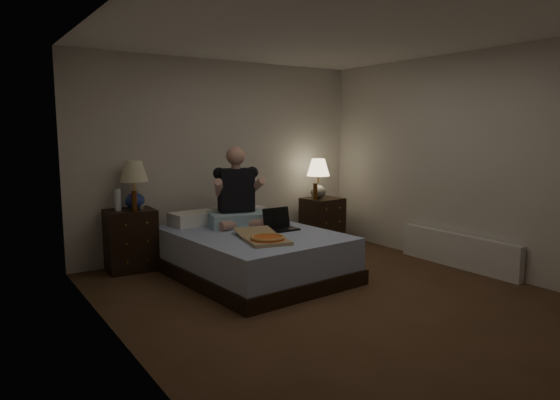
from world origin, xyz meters
TOP-DOWN VIEW (x-y plane):
  - floor at (0.00, 0.00)m, footprint 4.00×4.50m
  - ceiling at (0.00, 0.00)m, footprint 4.00×4.50m
  - wall_back at (0.00, 2.25)m, footprint 4.00×0.00m
  - wall_left at (-2.00, 0.00)m, footprint 0.00×4.50m
  - wall_right at (2.00, 0.00)m, footprint 0.00×4.50m
  - bed at (-0.27, 1.06)m, footprint 1.63×2.09m
  - nightstand_left at (-1.32, 2.05)m, footprint 0.57×0.52m
  - nightstand_right at (1.38, 1.88)m, footprint 0.52×0.48m
  - lamp_left at (-1.25, 2.05)m, footprint 0.40×0.40m
  - lamp_right at (1.32, 1.91)m, footprint 0.37×0.37m
  - water_bottle at (-1.45, 2.04)m, footprint 0.07×0.07m
  - soda_can at (-1.20, 2.00)m, footprint 0.07×0.07m
  - beer_bottle_left at (-1.30, 1.92)m, footprint 0.06×0.06m
  - beer_bottle_right at (1.20, 1.82)m, footprint 0.06×0.06m
  - person at (-0.23, 1.45)m, footprint 0.77×0.66m
  - laptop at (0.06, 0.95)m, footprint 0.34×0.28m
  - pizza_box at (-0.41, 0.50)m, footprint 0.55×0.83m
  - radiator at (1.93, 0.00)m, footprint 0.10×1.60m

SIDE VIEW (x-z plane):
  - floor at x=0.00m, z-range 0.00..0.00m
  - radiator at x=1.93m, z-range 0.00..0.40m
  - bed at x=-0.27m, z-range 0.00..0.50m
  - nightstand_right at x=1.38m, z-range 0.00..0.65m
  - nightstand_left at x=-1.32m, z-range 0.00..0.71m
  - pizza_box at x=-0.41m, z-range 0.50..0.58m
  - laptop at x=0.06m, z-range 0.50..0.74m
  - soda_can at x=-1.20m, z-range 0.71..0.81m
  - beer_bottle_right at x=1.20m, z-range 0.65..0.88m
  - beer_bottle_left at x=-1.30m, z-range 0.71..0.94m
  - water_bottle at x=-1.45m, z-range 0.71..0.96m
  - lamp_right at x=1.32m, z-range 0.65..1.21m
  - person at x=-0.23m, z-range 0.50..1.43m
  - lamp_left at x=-1.25m, z-range 0.71..1.27m
  - wall_back at x=0.00m, z-range 0.00..2.50m
  - wall_left at x=-2.00m, z-range 0.00..2.50m
  - wall_right at x=2.00m, z-range 0.00..2.50m
  - ceiling at x=0.00m, z-range 2.50..2.50m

